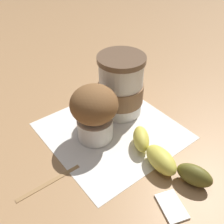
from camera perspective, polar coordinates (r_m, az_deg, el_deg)
ground_plane at (r=0.51m, az=0.00°, el=-4.11°), size 3.00×3.00×0.00m
paper_napkin at (r=0.51m, az=0.00°, el=-4.05°), size 0.27×0.27×0.00m
coffee_cup at (r=0.52m, az=1.93°, el=5.47°), size 0.09×0.09×0.13m
muffin at (r=0.46m, az=-3.92°, el=0.26°), size 0.08×0.08×0.11m
banana at (r=0.45m, az=11.21°, el=-9.67°), size 0.17×0.08×0.03m
sugar_packet at (r=0.41m, az=12.89°, el=-19.27°), size 0.05×0.04×0.01m
wooden_stirrer at (r=0.44m, az=-13.51°, el=-14.70°), size 0.03×0.11×0.00m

